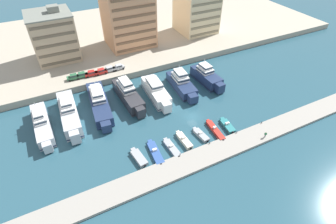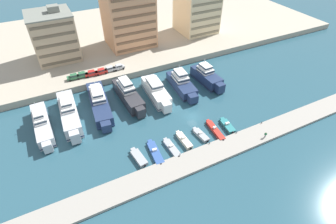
# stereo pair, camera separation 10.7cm
# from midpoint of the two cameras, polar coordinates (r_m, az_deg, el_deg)

# --- Properties ---
(ground_plane) EXTENTS (400.00, 400.00, 0.00)m
(ground_plane) POSITION_cam_midpoint_polar(r_m,az_deg,el_deg) (74.71, 5.33, -1.01)
(ground_plane) COLOR #285160
(quay_promenade) EXTENTS (180.00, 70.00, 2.22)m
(quay_promenade) POSITION_cam_midpoint_polar(r_m,az_deg,el_deg) (122.92, -10.13, 16.40)
(quay_promenade) COLOR #ADA38E
(quay_promenade) RESTS_ON ground
(pier_dock) EXTENTS (120.00, 5.98, 0.72)m
(pier_dock) POSITION_cam_midpoint_polar(r_m,az_deg,el_deg) (66.36, 11.69, -7.93)
(pier_dock) COLOR #9E998E
(pier_dock) RESTS_ON ground
(yacht_silver_far_left) EXTENTS (4.26, 19.49, 7.41)m
(yacht_silver_far_left) POSITION_cam_midpoint_polar(r_m,az_deg,el_deg) (76.92, -25.83, -2.23)
(yacht_silver_far_left) COLOR silver
(yacht_silver_far_left) RESTS_ON ground
(yacht_silver_left) EXTENTS (5.21, 21.21, 8.05)m
(yacht_silver_left) POSITION_cam_midpoint_polar(r_m,az_deg,el_deg) (77.06, -20.77, -0.14)
(yacht_silver_left) COLOR silver
(yacht_silver_left) RESTS_ON ground
(yacht_navy_mid_left) EXTENTS (6.69, 22.82, 7.32)m
(yacht_navy_mid_left) POSITION_cam_midpoint_polar(r_m,az_deg,el_deg) (78.95, -14.81, 2.09)
(yacht_navy_mid_left) COLOR navy
(yacht_navy_mid_left) RESTS_ON ground
(yacht_charcoal_center_left) EXTENTS (5.07, 19.22, 8.24)m
(yacht_charcoal_center_left) POSITION_cam_midpoint_polar(r_m,az_deg,el_deg) (79.90, -8.72, 3.89)
(yacht_charcoal_center_left) COLOR #333338
(yacht_charcoal_center_left) RESTS_ON ground
(yacht_white_center) EXTENTS (5.41, 17.97, 6.88)m
(yacht_white_center) POSITION_cam_midpoint_polar(r_m,az_deg,el_deg) (80.69, -2.65, 4.51)
(yacht_white_center) COLOR white
(yacht_white_center) RESTS_ON ground
(yacht_navy_center_right) EXTENTS (5.97, 17.34, 7.77)m
(yacht_navy_center_right) POSITION_cam_midpoint_polar(r_m,az_deg,el_deg) (84.28, 2.94, 6.24)
(yacht_navy_center_right) COLOR navy
(yacht_navy_center_right) RESTS_ON ground
(yacht_navy_mid_right) EXTENTS (5.28, 15.64, 7.86)m
(yacht_navy_mid_right) POSITION_cam_midpoint_polar(r_m,az_deg,el_deg) (88.35, 8.38, 7.67)
(yacht_navy_mid_right) COLOR navy
(yacht_navy_mid_right) RESTS_ON ground
(motorboat_grey_far_left) EXTENTS (2.63, 6.48, 0.97)m
(motorboat_grey_far_left) POSITION_cam_midpoint_polar(r_m,az_deg,el_deg) (63.47, -6.42, -9.82)
(motorboat_grey_far_left) COLOR #9EA3A8
(motorboat_grey_far_left) RESTS_ON ground
(motorboat_blue_left) EXTENTS (2.66, 8.63, 1.27)m
(motorboat_blue_left) POSITION_cam_midpoint_polar(r_m,az_deg,el_deg) (64.34, -2.85, -8.77)
(motorboat_blue_left) COLOR #33569E
(motorboat_blue_left) RESTS_ON ground
(motorboat_grey_mid_left) EXTENTS (2.08, 7.29, 1.21)m
(motorboat_grey_mid_left) POSITION_cam_midpoint_polar(r_m,az_deg,el_deg) (65.26, 0.80, -7.82)
(motorboat_grey_mid_left) COLOR #9EA3A8
(motorboat_grey_mid_left) RESTS_ON ground
(motorboat_cream_center_left) EXTENTS (1.84, 6.89, 1.52)m
(motorboat_cream_center_left) POSITION_cam_midpoint_polar(r_m,az_deg,el_deg) (67.02, 3.46, -6.13)
(motorboat_cream_center_left) COLOR beige
(motorboat_cream_center_left) RESTS_ON ground
(motorboat_grey_center) EXTENTS (2.29, 6.03, 1.24)m
(motorboat_grey_center) POSITION_cam_midpoint_polar(r_m,az_deg,el_deg) (68.93, 7.11, -4.93)
(motorboat_grey_center) COLOR #9EA3A8
(motorboat_grey_center) RESTS_ON ground
(motorboat_red_center_right) EXTENTS (2.16, 8.57, 1.42)m
(motorboat_red_center_right) POSITION_cam_midpoint_polar(r_m,az_deg,el_deg) (70.66, 10.19, -3.94)
(motorboat_red_center_right) COLOR red
(motorboat_red_center_right) RESTS_ON ground
(motorboat_teal_mid_right) EXTENTS (2.62, 6.36, 1.44)m
(motorboat_teal_mid_right) POSITION_cam_midpoint_polar(r_m,az_deg,el_deg) (72.66, 12.74, -2.90)
(motorboat_teal_mid_right) COLOR teal
(motorboat_teal_mid_right) RESTS_ON ground
(car_green_far_left) EXTENTS (4.21, 2.14, 1.80)m
(car_green_far_left) POSITION_cam_midpoint_polar(r_m,az_deg,el_deg) (90.83, -19.93, 7.22)
(car_green_far_left) COLOR #2D6642
(car_green_far_left) RESTS_ON quay_promenade
(car_green_left) EXTENTS (4.16, 2.05, 1.80)m
(car_green_left) POSITION_cam_midpoint_polar(r_m,az_deg,el_deg) (90.98, -18.34, 7.67)
(car_green_left) COLOR #2D6642
(car_green_left) RESTS_ON quay_promenade
(car_red_mid_left) EXTENTS (4.20, 2.12, 1.80)m
(car_red_mid_left) POSITION_cam_midpoint_polar(r_m,az_deg,el_deg) (90.96, -16.41, 8.09)
(car_red_mid_left) COLOR red
(car_red_mid_left) RESTS_ON quay_promenade
(car_red_center_left) EXTENTS (4.12, 1.95, 1.80)m
(car_red_center_left) POSITION_cam_midpoint_polar(r_m,az_deg,el_deg) (91.21, -14.41, 8.58)
(car_red_center_left) COLOR red
(car_red_center_left) RESTS_ON quay_promenade
(car_silver_center) EXTENTS (4.10, 1.92, 1.80)m
(car_silver_center) POSITION_cam_midpoint_polar(r_m,az_deg,el_deg) (91.89, -12.72, 9.12)
(car_silver_center) COLOR #B7BCC1
(car_silver_center) RESTS_ON quay_promenade
(car_silver_center_right) EXTENTS (4.14, 1.99, 1.80)m
(car_silver_center_right) POSITION_cam_midpoint_polar(r_m,az_deg,el_deg) (92.50, -10.74, 9.63)
(car_silver_center_right) COLOR #B7BCC1
(car_silver_center_right) RESTS_ON quay_promenade
(apartment_block_far_left) EXTENTS (14.61, 14.29, 18.38)m
(apartment_block_far_left) POSITION_cam_midpoint_polar(r_m,az_deg,el_deg) (103.46, -23.67, 14.88)
(apartment_block_far_left) COLOR #C6AD89
(apartment_block_far_left) RESTS_ON quay_promenade
(apartment_block_left) EXTENTS (17.60, 15.81, 26.40)m
(apartment_block_left) POSITION_cam_midpoint_polar(r_m,az_deg,el_deg) (105.88, -8.81, 20.51)
(apartment_block_left) COLOR tan
(apartment_block_left) RESTS_ON quay_promenade
(apartment_block_mid_left) EXTENTS (15.24, 15.63, 20.60)m
(apartment_block_mid_left) POSITION_cam_midpoint_polar(r_m,az_deg,el_deg) (119.04, 6.19, 21.40)
(apartment_block_mid_left) COLOR beige
(apartment_block_mid_left) RESTS_ON quay_promenade
(pedestrian_near_edge) EXTENTS (0.50, 0.46, 1.65)m
(pedestrian_near_edge) POSITION_cam_midpoint_polar(r_m,az_deg,el_deg) (71.18, 20.44, -4.55)
(pedestrian_near_edge) COLOR #4C515B
(pedestrian_near_edge) RESTS_ON pier_dock
(bollard_west) EXTENTS (0.20, 0.20, 0.61)m
(bollard_west) POSITION_cam_midpoint_polar(r_m,az_deg,el_deg) (63.10, 2.61, -9.14)
(bollard_west) COLOR #2D2D33
(bollard_west) RESTS_ON pier_dock
(bollard_west_mid) EXTENTS (0.20, 0.20, 0.61)m
(bollard_west_mid) POSITION_cam_midpoint_polar(r_m,az_deg,el_deg) (66.40, 9.04, -6.58)
(bollard_west_mid) COLOR #2D2D33
(bollard_west_mid) RESTS_ON pier_dock
(bollard_east_mid) EXTENTS (0.20, 0.20, 0.61)m
(bollard_east_mid) POSITION_cam_midpoint_polar(r_m,az_deg,el_deg) (70.56, 14.73, -4.23)
(bollard_east_mid) COLOR #2D2D33
(bollard_east_mid) RESTS_ON pier_dock
(bollard_east) EXTENTS (0.20, 0.20, 0.61)m
(bollard_east) POSITION_cam_midpoint_polar(r_m,az_deg,el_deg) (75.43, 19.71, -2.12)
(bollard_east) COLOR #2D2D33
(bollard_east) RESTS_ON pier_dock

